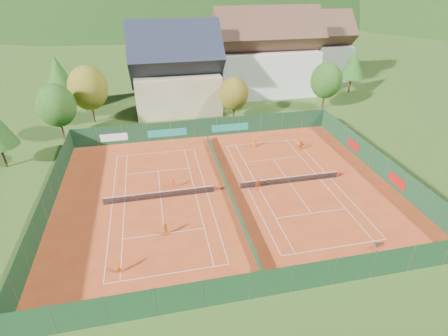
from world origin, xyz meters
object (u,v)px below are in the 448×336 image
ball_hopper (377,245)px  player_right_far_b (301,145)px  player_right_near (258,185)px  player_left_far (172,184)px  player_right_far_a (255,143)px  hotel_block_b (312,51)px  player_left_near (118,267)px  chalet (176,73)px  player_left_mid (166,230)px  hotel_block_a (265,57)px

ball_hopper → player_right_far_b: (1.29, 21.26, 0.16)m
ball_hopper → player_right_near: bearing=123.3°
player_left_far → player_right_far_a: 15.74m
hotel_block_b → player_left_near: (-42.21, -54.91, -5.91)m
hotel_block_b → player_right_near: size_ratio=11.74×
chalet → player_right_near: bearing=-77.9°
hotel_block_b → ball_hopper: bearing=-107.9°
player_right_far_a → player_left_mid: bearing=64.8°
hotel_block_b → player_right_far_a: size_ratio=12.53×
ball_hopper → player_left_far: player_left_far is taller
ball_hopper → player_left_far: bearing=140.8°
chalet → ball_hopper: chalet is taller
ball_hopper → player_right_far_b: bearing=86.5°
player_left_far → player_right_near: 10.36m
chalet → hotel_block_a: (19.00, 6.00, 0.76)m
player_left_near → player_right_far_b: bearing=38.1°
chalet → player_left_far: size_ratio=11.60×
player_left_far → player_right_far_a: player_left_far is taller
player_left_far → player_right_near: player_right_near is taller
hotel_block_a → player_left_far: size_ratio=15.47×
player_right_far_a → hotel_block_a: bearing=-96.1°
hotel_block_a → player_right_near: 39.26m
chalet → ball_hopper: (14.67, -42.92, -6.07)m
player_left_near → chalet: bearing=78.0°
ball_hopper → player_left_near: bearing=175.2°
player_left_mid → ball_hopper: bearing=-20.1°
player_right_near → player_right_far_b: player_right_near is taller
player_left_mid → player_right_near: size_ratio=1.00×
player_right_near → player_right_far_b: size_ratio=1.03×
player_left_far → player_right_far_b: player_right_far_b is taller
chalet → player_right_near: size_ratio=11.00×
player_left_near → player_left_far: player_left_near is taller
hotel_block_b → player_left_mid: (-37.80, -50.73, -5.88)m
hotel_block_b → ball_hopper: 60.11m
chalet → player_left_mid: bearing=-97.4°
player_left_near → hotel_block_a: bearing=59.7°
player_right_near → player_right_far_b: (9.36, 9.00, -0.02)m
chalet → player_right_near: 31.90m
player_left_mid → player_right_far_b: 25.65m
hotel_block_b → player_right_far_b: 39.96m
ball_hopper → player_right_far_a: size_ratio=0.58×
chalet → player_left_near: (-9.21, -40.91, -5.91)m
hotel_block_b → player_right_far_b: bearing=-115.5°
player_left_far → player_left_near: bearing=65.2°
player_right_far_b → player_left_far: bearing=5.9°
hotel_block_b → player_left_near: size_ratio=12.17×
player_right_far_b → chalet: bearing=-66.3°
chalet → ball_hopper: size_ratio=20.25×
hotel_block_a → player_right_far_b: bearing=-96.3°
player_left_mid → player_right_far_a: player_left_mid is taller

